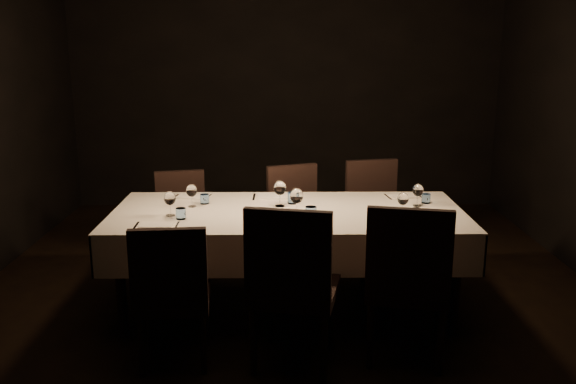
{
  "coord_description": "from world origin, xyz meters",
  "views": [
    {
      "loc": [
        -0.04,
        -4.22,
        1.94
      ],
      "look_at": [
        0.0,
        0.0,
        0.9
      ],
      "focal_mm": 38.0,
      "sensor_mm": 36.0,
      "label": 1
    }
  ],
  "objects_px": {
    "chair_near_right": "(408,278)",
    "chair_far_right": "(375,211)",
    "chair_far_center": "(297,215)",
    "dining_table": "(288,221)",
    "chair_far_left": "(181,217)",
    "chair_near_left": "(172,289)",
    "chair_near_center": "(292,282)"
  },
  "relations": [
    {
      "from": "chair_near_right",
      "to": "chair_far_right",
      "type": "bearing_deg",
      "value": -79.43
    },
    {
      "from": "chair_far_center",
      "to": "chair_near_right",
      "type": "bearing_deg",
      "value": -88.15
    },
    {
      "from": "dining_table",
      "to": "chair_far_center",
      "type": "bearing_deg",
      "value": 83.83
    },
    {
      "from": "chair_far_left",
      "to": "chair_near_left",
      "type": "bearing_deg",
      "value": -94.4
    },
    {
      "from": "dining_table",
      "to": "chair_far_right",
      "type": "xyz_separation_m",
      "value": [
        0.76,
        0.83,
        -0.16
      ]
    },
    {
      "from": "dining_table",
      "to": "chair_near_left",
      "type": "xyz_separation_m",
      "value": [
        -0.7,
        -0.83,
        -0.18
      ]
    },
    {
      "from": "dining_table",
      "to": "chair_far_right",
      "type": "bearing_deg",
      "value": 47.53
    },
    {
      "from": "dining_table",
      "to": "chair_far_left",
      "type": "distance_m",
      "value": 1.21
    },
    {
      "from": "chair_near_center",
      "to": "chair_far_right",
      "type": "height_order",
      "value": "chair_near_center"
    },
    {
      "from": "chair_near_left",
      "to": "chair_far_left",
      "type": "relative_size",
      "value": 1.05
    },
    {
      "from": "dining_table",
      "to": "chair_near_center",
      "type": "relative_size",
      "value": 2.42
    },
    {
      "from": "chair_near_left",
      "to": "chair_far_center",
      "type": "relative_size",
      "value": 0.99
    },
    {
      "from": "chair_near_center",
      "to": "chair_near_right",
      "type": "bearing_deg",
      "value": -162.31
    },
    {
      "from": "chair_far_center",
      "to": "chair_far_right",
      "type": "distance_m",
      "value": 0.68
    },
    {
      "from": "chair_near_left",
      "to": "chair_near_right",
      "type": "bearing_deg",
      "value": 177.01
    },
    {
      "from": "chair_far_left",
      "to": "chair_far_center",
      "type": "bearing_deg",
      "value": -13.84
    },
    {
      "from": "chair_far_center",
      "to": "chair_near_left",
      "type": "bearing_deg",
      "value": -137.04
    },
    {
      "from": "chair_near_left",
      "to": "dining_table",
      "type": "bearing_deg",
      "value": -134.97
    },
    {
      "from": "chair_far_center",
      "to": "chair_far_right",
      "type": "relative_size",
      "value": 0.97
    },
    {
      "from": "chair_far_left",
      "to": "chair_far_center",
      "type": "distance_m",
      "value": 0.98
    },
    {
      "from": "chair_far_center",
      "to": "chair_near_center",
      "type": "bearing_deg",
      "value": -112.94
    },
    {
      "from": "chair_near_left",
      "to": "chair_far_left",
      "type": "height_order",
      "value": "chair_near_left"
    },
    {
      "from": "dining_table",
      "to": "chair_near_left",
      "type": "relative_size",
      "value": 2.74
    },
    {
      "from": "chair_near_left",
      "to": "chair_far_left",
      "type": "bearing_deg",
      "value": -87.69
    },
    {
      "from": "chair_near_center",
      "to": "chair_far_center",
      "type": "xyz_separation_m",
      "value": [
        0.06,
        1.6,
        -0.05
      ]
    },
    {
      "from": "chair_near_right",
      "to": "chair_far_center",
      "type": "distance_m",
      "value": 1.66
    },
    {
      "from": "chair_near_left",
      "to": "chair_near_center",
      "type": "xyz_separation_m",
      "value": [
        0.72,
        -0.02,
        0.06
      ]
    },
    {
      "from": "dining_table",
      "to": "chair_far_center",
      "type": "distance_m",
      "value": 0.77
    },
    {
      "from": "chair_near_right",
      "to": "chair_far_left",
      "type": "height_order",
      "value": "chair_near_right"
    },
    {
      "from": "chair_near_right",
      "to": "chair_far_center",
      "type": "bearing_deg",
      "value": -55.45
    },
    {
      "from": "dining_table",
      "to": "chair_near_right",
      "type": "height_order",
      "value": "chair_near_right"
    },
    {
      "from": "chair_near_center",
      "to": "chair_far_center",
      "type": "height_order",
      "value": "chair_near_center"
    }
  ]
}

